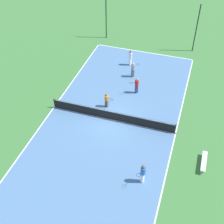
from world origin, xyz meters
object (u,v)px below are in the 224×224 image
at_px(player_coach_red, 137,85).
at_px(fence_post_back_right, 196,29).
at_px(tennis_ball_midcourt, 144,88).
at_px(fence_post_back_left, 106,16).
at_px(tennis_net, 112,115).
at_px(tennis_ball_left_sideline, 40,140).
at_px(player_near_blue, 143,172).
at_px(tennis_ball_right_alley, 109,56).
at_px(player_near_white, 130,57).
at_px(player_baseline_gray, 133,69).
at_px(bench, 204,161).
at_px(player_center_orange, 107,99).

height_order(player_coach_red, fence_post_back_right, fence_post_back_right).
relative_size(tennis_ball_midcourt, fence_post_back_left, 0.01).
height_order(tennis_net, tennis_ball_left_sideline, tennis_net).
relative_size(player_coach_red, player_near_blue, 0.94).
bearing_deg(fence_post_back_left, tennis_net, -69.57).
bearing_deg(tennis_net, fence_post_back_right, 69.57).
bearing_deg(fence_post_back_right, tennis_ball_right_alley, -155.37).
relative_size(player_near_white, tennis_ball_right_alley, 25.67).
bearing_deg(tennis_ball_left_sideline, player_near_white, 73.13).
height_order(tennis_ball_midcourt, fence_post_back_right, fence_post_back_right).
relative_size(player_near_blue, player_baseline_gray, 1.06).
bearing_deg(player_near_white, player_near_blue, 38.19).
bearing_deg(fence_post_back_right, bench, -80.49).
distance_m(player_center_orange, fence_post_back_left, 13.32).
xyz_separation_m(player_near_white, tennis_ball_midcourt, (2.45, -3.62, -0.97)).
bearing_deg(fence_post_back_right, player_near_white, -139.78).
height_order(player_baseline_gray, fence_post_back_right, fence_post_back_right).
bearing_deg(tennis_ball_midcourt, player_near_blue, -77.62).
xyz_separation_m(tennis_net, tennis_ball_right_alley, (-3.58, 9.98, -0.46)).
bearing_deg(player_near_blue, bench, 144.67).
height_order(fence_post_back_left, fence_post_back_right, same).
bearing_deg(player_near_white, fence_post_back_left, -119.37).
bearing_deg(player_coach_red, bench, 97.04).
distance_m(player_coach_red, player_near_white, 4.93).
xyz_separation_m(player_near_white, fence_post_back_left, (-4.41, 5.10, 1.72)).
bearing_deg(tennis_ball_left_sideline, player_baseline_gray, 66.50).
bearing_deg(tennis_net, bench, -18.30).
bearing_deg(tennis_ball_right_alley, tennis_net, -70.24).
bearing_deg(player_coach_red, tennis_ball_left_sideline, 17.85).
bearing_deg(tennis_net, tennis_ball_right_alley, 109.76).
height_order(bench, player_center_orange, player_center_orange).
bearing_deg(fence_post_back_left, player_near_blue, -64.72).
height_order(player_near_white, fence_post_back_left, fence_post_back_left).
xyz_separation_m(player_near_blue, tennis_ball_midcourt, (-2.38, 10.85, -1.00)).
distance_m(bench, player_coach_red, 9.90).
bearing_deg(player_near_blue, fence_post_back_right, -164.84).
bearing_deg(fence_post_back_right, fence_post_back_left, 180.00).
height_order(tennis_net, tennis_ball_right_alley, tennis_net).
bearing_deg(bench, player_coach_red, 44.89).
xyz_separation_m(tennis_ball_right_alley, tennis_ball_midcourt, (5.23, -4.68, 0.00)).
xyz_separation_m(tennis_net, player_baseline_gray, (0.03, 6.87, 0.47)).
bearing_deg(player_near_white, player_coach_red, 41.75).
bearing_deg(player_near_blue, player_center_orange, -126.04).
bearing_deg(player_baseline_gray, player_center_orange, -146.68).
bearing_deg(player_baseline_gray, tennis_ball_right_alley, 93.36).
distance_m(tennis_net, player_near_white, 8.97).
distance_m(bench, player_center_orange, 9.94).
relative_size(player_coach_red, tennis_ball_midcourt, 24.60).
relative_size(player_near_blue, fence_post_back_right, 0.32).
relative_size(player_baseline_gray, tennis_ball_left_sideline, 24.67).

